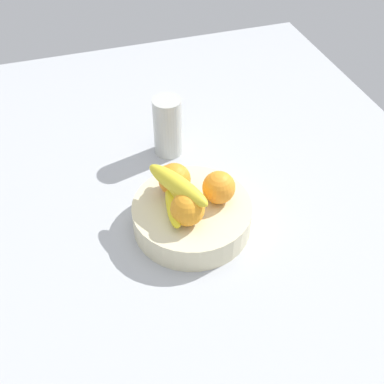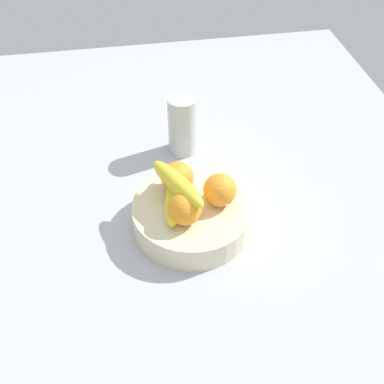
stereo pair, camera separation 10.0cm
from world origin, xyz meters
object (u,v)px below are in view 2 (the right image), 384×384
(fruit_bowl, at_px, (192,215))
(banana_bunch, at_px, (178,190))
(orange_center, at_px, (185,208))
(orange_front_right, at_px, (177,178))
(orange_front_left, at_px, (220,190))
(thermos_tumbler, at_px, (182,125))

(fruit_bowl, relative_size, banana_bunch, 1.46)
(orange_center, bearing_deg, orange_front_right, 0.26)
(orange_front_left, distance_m, orange_front_right, 0.10)
(orange_front_left, relative_size, thermos_tumbler, 0.45)
(orange_front_left, height_order, banana_bunch, banana_bunch)
(orange_front_right, xyz_separation_m, banana_bunch, (-0.04, 0.01, 0.01))
(fruit_bowl, relative_size, thermos_tumbler, 1.65)
(orange_center, bearing_deg, orange_front_left, -63.87)
(orange_center, distance_m, banana_bunch, 0.05)
(orange_front_left, xyz_separation_m, thermos_tumbler, (0.27, 0.04, -0.02))
(fruit_bowl, bearing_deg, orange_front_right, 22.92)
(orange_front_left, bearing_deg, orange_center, 116.13)
(fruit_bowl, height_order, orange_front_left, orange_front_left)
(banana_bunch, bearing_deg, orange_center, -173.25)
(thermos_tumbler, bearing_deg, fruit_bowl, 175.36)
(fruit_bowl, relative_size, orange_center, 3.65)
(fruit_bowl, distance_m, thermos_tumbler, 0.27)
(fruit_bowl, bearing_deg, banana_bunch, 70.83)
(fruit_bowl, bearing_deg, orange_center, 151.00)
(orange_front_left, height_order, thermos_tumbler, thermos_tumbler)
(fruit_bowl, bearing_deg, thermos_tumbler, -4.64)
(orange_front_left, xyz_separation_m, banana_bunch, (0.01, 0.09, 0.01))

